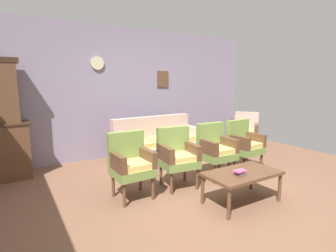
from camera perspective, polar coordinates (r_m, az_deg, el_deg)
ground_plane at (r=3.81m, az=7.16°, el=-15.06°), size 7.68×7.68×0.00m
wall_back_with_decor at (r=5.76m, az=-9.19°, el=7.11°), size 6.40×0.09×2.70m
floral_couch at (r=5.16m, az=-1.84°, el=-4.53°), size 1.77×0.89×0.90m
armchair_row_middle at (r=3.66m, az=-8.07°, el=-7.75°), size 0.53×0.50×0.90m
armchair_near_couch_end at (r=4.00m, az=2.02°, el=-6.16°), size 0.57×0.55×0.90m
armchair_near_cabinet at (r=4.45m, az=10.29°, el=-4.69°), size 0.53×0.50×0.90m
armchair_by_doorway at (r=4.93m, az=16.10°, el=-3.53°), size 0.56×0.53×0.90m
wingback_chair_by_fireplace at (r=6.24m, az=16.54°, el=-0.87°), size 0.71×0.71×0.90m
coffee_table at (r=3.62m, az=15.77°, el=-10.24°), size 1.00×0.56×0.42m
book_stack_on_table at (r=3.47m, az=15.30°, el=-9.68°), size 0.15×0.12×0.07m
floor_vase_by_wall at (r=7.09m, az=14.45°, el=-0.87°), size 0.26×0.26×0.68m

